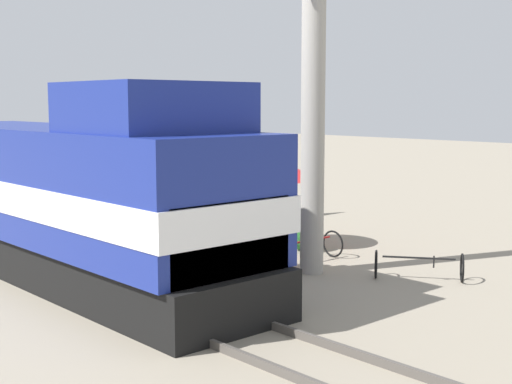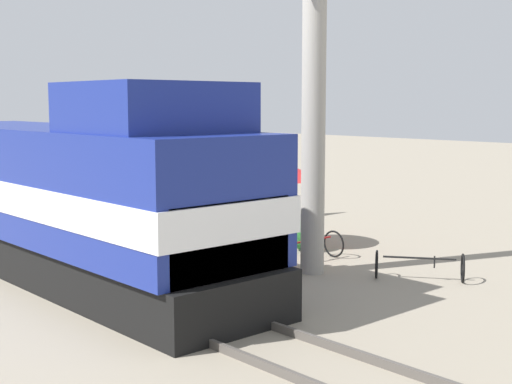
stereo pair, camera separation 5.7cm
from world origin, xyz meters
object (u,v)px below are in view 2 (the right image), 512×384
at_px(locomotive, 70,196).
at_px(bicycle, 309,248).
at_px(billboard_sign, 230,141).
at_px(person_bystander, 269,235).
at_px(bicycle_spare, 419,266).
at_px(utility_pole, 314,106).
at_px(vendor_umbrella, 281,170).

height_order(locomotive, bicycle, locomotive).
distance_m(billboard_sign, person_bystander, 7.69).
bearing_deg(bicycle_spare, person_bystander, 86.78).
bearing_deg(person_bystander, utility_pole, -49.36).
xyz_separation_m(locomotive, bicycle_spare, (5.74, -5.88, -1.57)).
bearing_deg(bicycle, billboard_sign, -22.20).
distance_m(vendor_umbrella, bicycle, 2.84).
height_order(locomotive, person_bystander, locomotive).
bearing_deg(locomotive, person_bystander, -37.38).
relative_size(utility_pole, person_bystander, 4.77).
distance_m(utility_pole, person_bystander, 3.30).
height_order(billboard_sign, bicycle, billboard_sign).
relative_size(locomotive, bicycle, 6.87).
height_order(utility_pole, person_bystander, utility_pole).
height_order(billboard_sign, bicycle_spare, billboard_sign).
bearing_deg(utility_pole, bicycle, 47.50).
bearing_deg(locomotive, billboard_sign, 23.60).
height_order(locomotive, utility_pole, utility_pole).
bearing_deg(vendor_umbrella, person_bystander, -139.29).
height_order(locomotive, billboard_sign, locomotive).
xyz_separation_m(billboard_sign, bicycle_spare, (-2.05, -9.28, -2.45)).
bearing_deg(bicycle, vendor_umbrella, -24.04).
relative_size(vendor_umbrella, person_bystander, 1.47).
bearing_deg(person_bystander, billboard_sign, 57.40).
xyz_separation_m(utility_pole, bicycle, (0.74, 0.81, -3.66)).
xyz_separation_m(bicycle, bicycle_spare, (0.54, -3.02, -0.02)).
distance_m(vendor_umbrella, person_bystander, 3.32).
bearing_deg(bicycle_spare, bicycle, 63.71).
distance_m(utility_pole, vendor_umbrella, 3.72).
bearing_deg(person_bystander, locomotive, 142.62).
bearing_deg(utility_pole, person_bystander, 130.64).
bearing_deg(billboard_sign, utility_pole, -115.22).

